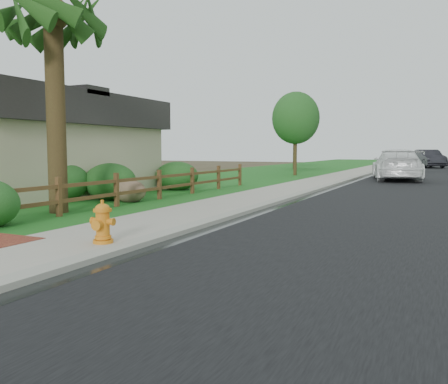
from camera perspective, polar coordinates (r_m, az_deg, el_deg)
The scene contains 19 objects.
ground at distance 8.77m, azimuth -15.12°, elevation -6.99°, with size 120.00×120.00×0.00m, color #3B3220.
road at distance 41.57m, azimuth 23.87°, elevation 2.21°, with size 8.00×90.00×0.02m, color black.
curb at distance 41.87m, azimuth 18.12°, elevation 2.49°, with size 0.40×90.00×0.12m, color gray.
wet_gutter at distance 41.83m, azimuth 18.59°, elevation 2.42°, with size 0.50×90.00×0.00m, color black.
sidewalk at distance 42.05m, azimuth 16.36°, elevation 2.53°, with size 2.20×90.00×0.10m, color #9B9587.
grass_strip at distance 42.39m, azimuth 13.82°, elevation 2.58°, with size 1.60×90.00×0.06m, color #1A5B1C.
lawn_near at distance 43.72m, azimuth 7.12°, elevation 2.75°, with size 9.00×90.00×0.04m, color #1A5B1C.
ranch_fence at distance 15.89m, azimuth -10.14°, elevation 0.74°, with size 0.12×16.92×1.10m.
palm_tree at distance 14.55m, azimuth -19.91°, elevation 19.61°, with size 3.60×3.60×6.60m.
fire_hydrant at distance 8.98m, azimuth -14.40°, elevation -3.66°, with size 0.52×0.42×0.80m.
white_suv at distance 29.64m, azimuth 20.06°, elevation 3.09°, with size 2.51×6.17×1.79m, color white.
dark_car_mid at distance 41.81m, azimuth 20.82°, elevation 3.35°, with size 1.73×4.31×1.47m, color black.
dark_car_far at distance 51.47m, azimuth 23.36°, elevation 3.72°, with size 1.89×5.42×1.79m, color black.
boulder at distance 16.44m, azimuth -11.26°, elevation 0.09°, with size 1.19×0.89×0.79m, color brown.
shrub_b at distance 17.31m, azimuth -19.10°, elevation 1.13°, with size 1.97×1.97×1.38m, color #1E4217.
shrub_c at distance 17.31m, azimuth -13.51°, elevation 1.20°, with size 1.85×1.85×1.34m, color #1E4217.
shrub_d at distance 21.00m, azimuth -5.68°, elevation 1.92°, with size 1.89×1.89×1.29m, color #1E4217.
tree_near_left at distance 33.07m, azimuth 8.62°, elevation 8.78°, with size 3.24×3.24×5.74m.
tree_mid_left at distance 43.66m, azimuth 8.53°, elevation 8.79°, with size 3.75×3.75×6.71m.
Camera 1 is at (5.58, -6.52, 1.82)m, focal length 38.00 mm.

